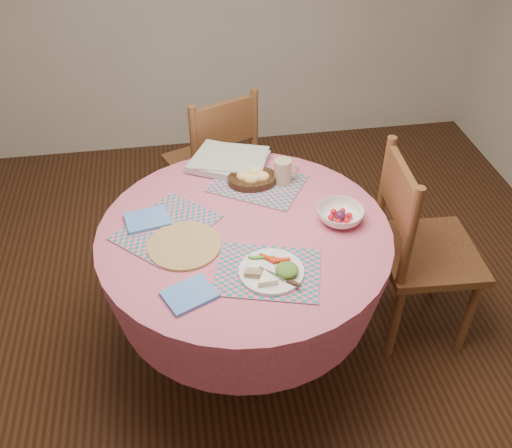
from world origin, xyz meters
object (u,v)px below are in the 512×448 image
at_px(chair_right, 419,246).
at_px(dinner_plate, 274,271).
at_px(bread_bowl, 253,178).
at_px(fruit_bowl, 340,215).
at_px(dining_table, 245,265).
at_px(chair_back, 215,161).
at_px(latte_mug, 283,171).
at_px(wicker_trivet, 184,245).

bearing_deg(chair_right, dinner_plate, 115.67).
relative_size(bread_bowl, fruit_bowl, 1.00).
height_order(dining_table, fruit_bowl, fruit_bowl).
bearing_deg(chair_back, latte_mug, 91.24).
bearing_deg(dining_table, fruit_bowl, 0.31).
relative_size(chair_back, bread_bowl, 4.16).
xyz_separation_m(chair_back, latte_mug, (0.27, -0.62, 0.31)).
bearing_deg(dinner_plate, dining_table, 104.81).
xyz_separation_m(dining_table, dinner_plate, (0.07, -0.28, 0.22)).
height_order(dining_table, dinner_plate, dinner_plate).
xyz_separation_m(chair_right, latte_mug, (-0.59, 0.29, 0.29)).
bearing_deg(chair_back, wicker_trivet, 55.77).
height_order(wicker_trivet, fruit_bowl, fruit_bowl).
relative_size(dining_table, latte_mug, 10.60).
distance_m(dining_table, chair_back, 0.94).
relative_size(dining_table, wicker_trivet, 4.13).
height_order(bread_bowl, latte_mug, latte_mug).
bearing_deg(latte_mug, bread_bowl, 174.61).
bearing_deg(chair_right, latte_mug, 67.27).
bearing_deg(chair_back, dinner_plate, 73.21).
height_order(chair_right, bread_bowl, chair_right).
bearing_deg(dining_table, wicker_trivet, -166.54).
xyz_separation_m(wicker_trivet, latte_mug, (0.48, 0.38, 0.06)).
relative_size(wicker_trivet, dinner_plate, 1.19).
bearing_deg(latte_mug, wicker_trivet, -141.74).
bearing_deg(latte_mug, dining_table, -125.55).
xyz_separation_m(dining_table, wicker_trivet, (-0.25, -0.06, 0.20)).
xyz_separation_m(dining_table, latte_mug, (0.23, 0.32, 0.26)).
relative_size(wicker_trivet, bread_bowl, 1.30).
distance_m(chair_back, bread_bowl, 0.68).
relative_size(chair_right, bread_bowl, 4.36).
height_order(chair_right, dinner_plate, chair_right).
distance_m(latte_mug, fruit_bowl, 0.37).
xyz_separation_m(dining_table, bread_bowl, (0.09, 0.33, 0.23)).
xyz_separation_m(dinner_plate, fruit_bowl, (0.34, 0.28, 0.01)).
bearing_deg(chair_back, chair_right, 111.41).
bearing_deg(wicker_trivet, bread_bowl, 49.01).
bearing_deg(chair_back, bread_bowl, 79.71).
bearing_deg(latte_mug, chair_back, 113.26).
relative_size(chair_right, fruit_bowl, 4.34).
relative_size(chair_back, dinner_plate, 3.81).
height_order(dining_table, bread_bowl, bread_bowl).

